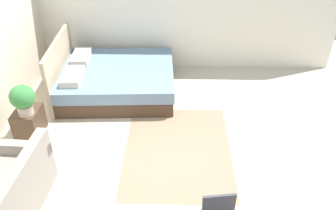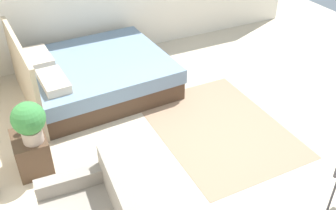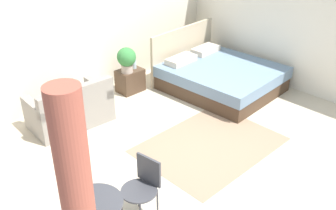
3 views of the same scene
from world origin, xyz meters
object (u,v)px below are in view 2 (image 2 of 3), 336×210
at_px(nightstand, 32,152).
at_px(potted_plant, 29,121).
at_px(bed, 93,75).
at_px(vase, 24,125).

xyz_separation_m(nightstand, potted_plant, (-0.10, -0.05, 0.51)).
bearing_deg(nightstand, bed, -40.50).
distance_m(bed, potted_plant, 1.89).
height_order(nightstand, vase, vase).
distance_m(nightstand, vase, 0.34).
distance_m(bed, nightstand, 1.79).
bearing_deg(vase, nightstand, -177.55).
height_order(bed, nightstand, bed).
bearing_deg(nightstand, vase, 2.45).
distance_m(bed, vase, 1.72).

